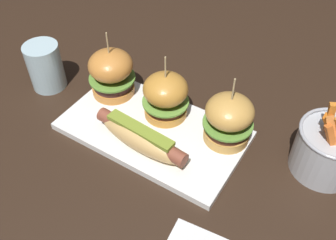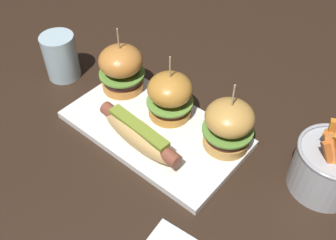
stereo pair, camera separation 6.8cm
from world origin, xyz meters
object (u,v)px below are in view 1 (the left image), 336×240
object	(u,v)px
platter_main	(153,130)
water_glass	(46,66)
hot_dog	(141,137)
slider_left	(111,73)
fries_bucket	(329,149)
slider_center	(166,96)
slider_right	(229,119)

from	to	relation	value
platter_main	water_glass	xyz separation A→B (m)	(-0.27, 0.00, 0.04)
hot_dog	water_glass	distance (m)	0.29
slider_left	fries_bucket	bearing A→B (deg)	6.00
slider_center	fries_bucket	xyz separation A→B (m)	(0.30, 0.04, -0.01)
platter_main	slider_left	distance (m)	0.15
slider_right	slider_left	bearing A→B (deg)	-178.41
fries_bucket	water_glass	world-z (taller)	fries_bucket
slider_right	water_glass	world-z (taller)	slider_right
platter_main	water_glass	distance (m)	0.28
slider_center	fries_bucket	size ratio (longest dim) A/B	0.95
hot_dog	platter_main	bearing A→B (deg)	99.71
water_glass	hot_dog	bearing A→B (deg)	-10.36
fries_bucket	water_glass	size ratio (longest dim) A/B	1.41
slider_left	fries_bucket	size ratio (longest dim) A/B	1.00
slider_left	water_glass	xyz separation A→B (m)	(-0.15, -0.04, -0.01)
slider_right	fries_bucket	distance (m)	0.18
water_glass	slider_right	bearing A→B (deg)	7.22
slider_left	platter_main	bearing A→B (deg)	-19.28
hot_dog	slider_right	xyz separation A→B (m)	(0.12, 0.10, 0.02)
platter_main	hot_dog	xyz separation A→B (m)	(0.01, -0.05, 0.03)
slider_center	slider_right	xyz separation A→B (m)	(0.13, 0.01, 0.00)
platter_main	hot_dog	distance (m)	0.06
platter_main	slider_left	xyz separation A→B (m)	(-0.13, 0.05, 0.06)
platter_main	slider_center	xyz separation A→B (m)	(0.00, 0.05, 0.05)
platter_main	water_glass	world-z (taller)	water_glass
hot_dog	slider_right	bearing A→B (deg)	40.27
slider_left	slider_right	xyz separation A→B (m)	(0.26, 0.01, -0.00)
hot_dog	fries_bucket	bearing A→B (deg)	25.70
platter_main	fries_bucket	world-z (taller)	fries_bucket
platter_main	slider_center	size ratio (longest dim) A/B	2.54
slider_center	water_glass	world-z (taller)	slider_center
water_glass	slider_left	bearing A→B (deg)	16.92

